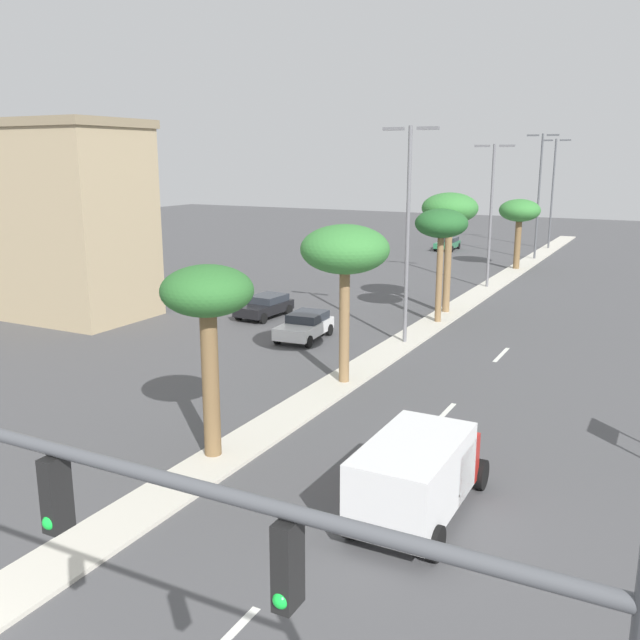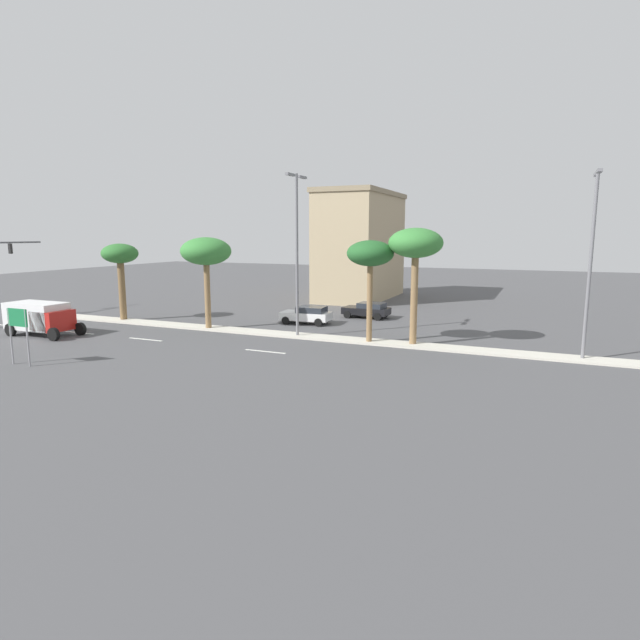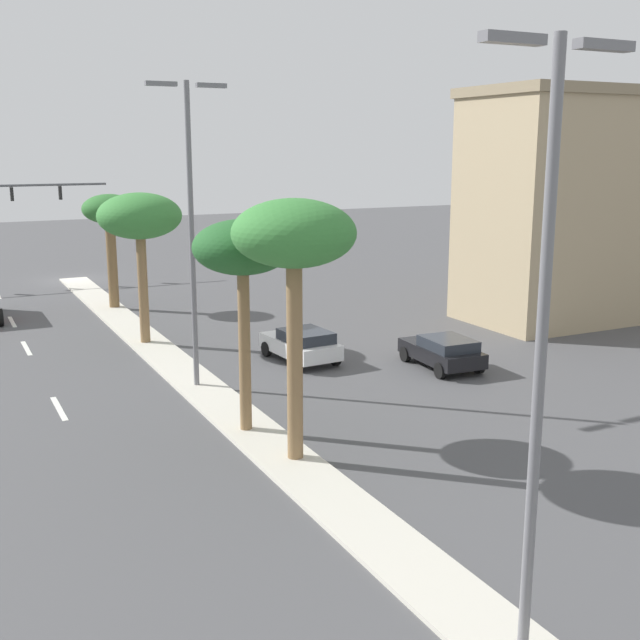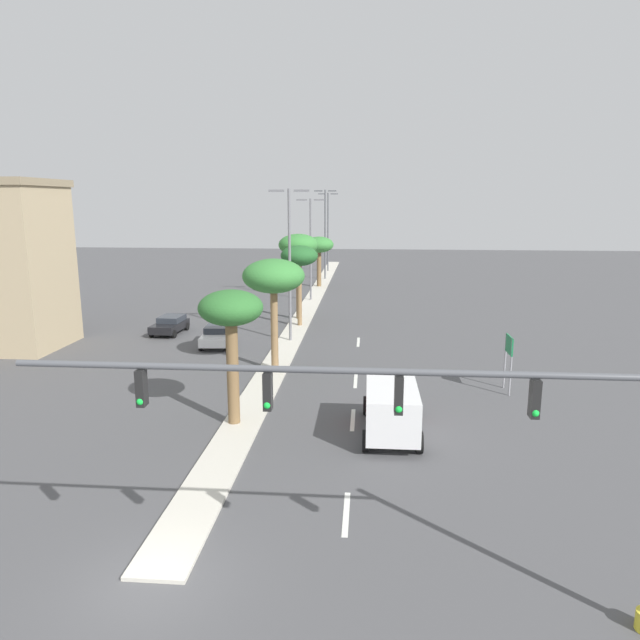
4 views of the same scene
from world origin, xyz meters
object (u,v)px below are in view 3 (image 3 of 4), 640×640
at_px(street_lamp_trailing, 191,215).
at_px(sedan_black_outboard, 443,351).
at_px(palm_tree_far, 294,240).
at_px(palm_tree_outboard, 243,252).
at_px(sedan_white_inboard, 302,344).
at_px(palm_tree_center, 109,214).
at_px(street_lamp_left, 543,315).
at_px(commercial_building, 595,205).
at_px(palm_tree_near, 140,218).

relative_size(street_lamp_trailing, sedan_black_outboard, 2.74).
relative_size(palm_tree_far, street_lamp_trailing, 0.67).
xyz_separation_m(palm_tree_outboard, sedan_white_inboard, (-5.19, -6.89, -5.01)).
xyz_separation_m(palm_tree_center, street_lamp_left, (0.21, 34.31, 0.91)).
relative_size(commercial_building, street_lamp_trailing, 1.28).
relative_size(palm_tree_near, sedan_black_outboard, 1.69).
bearing_deg(sedan_black_outboard, palm_tree_far, 33.19).
distance_m(palm_tree_far, sedan_black_outboard, 12.69).
height_order(palm_tree_center, palm_tree_near, palm_tree_near).
bearing_deg(street_lamp_left, palm_tree_near, -89.35).
height_order(palm_tree_center, street_lamp_trailing, street_lamp_trailing).
bearing_deg(palm_tree_far, palm_tree_outboard, -81.77).
height_order(commercial_building, street_lamp_trailing, commercial_building).
height_order(palm_tree_outboard, sedan_black_outboard, palm_tree_outboard).
bearing_deg(sedan_black_outboard, commercial_building, -158.45).
xyz_separation_m(palm_tree_outboard, street_lamp_trailing, (-0.07, -5.29, 0.72)).
relative_size(street_lamp_left, sedan_black_outboard, 2.60).
distance_m(commercial_building, palm_tree_near, 23.30).
xyz_separation_m(palm_tree_near, sedan_black_outboard, (-9.88, 9.39, -5.04)).
distance_m(street_lamp_trailing, sedan_white_inboard, 7.85).
xyz_separation_m(palm_tree_near, sedan_white_inboard, (-5.16, 5.88, -5.01)).
xyz_separation_m(commercial_building, street_lamp_left, (22.62, 21.22, 0.30)).
relative_size(palm_tree_center, palm_tree_near, 0.92).
bearing_deg(palm_tree_center, street_lamp_left, 89.64).
bearing_deg(street_lamp_left, palm_tree_outboard, -88.55).
bearing_deg(sedan_white_inboard, palm_tree_far, 63.84).
xyz_separation_m(street_lamp_left, sedan_black_outboard, (-9.59, -16.07, -5.46)).
height_order(palm_tree_outboard, sedan_white_inboard, palm_tree_outboard).
bearing_deg(palm_tree_far, commercial_building, -153.24).
bearing_deg(palm_tree_outboard, commercial_building, -159.62).
distance_m(palm_tree_center, street_lamp_left, 34.32).
bearing_deg(palm_tree_near, commercial_building, 169.51).
bearing_deg(sedan_white_inboard, palm_tree_outboard, 53.01).
distance_m(palm_tree_center, sedan_white_inboard, 16.09).
distance_m(street_lamp_left, sedan_white_inboard, 20.90).
bearing_deg(commercial_building, palm_tree_center, -30.29).
relative_size(palm_tree_near, palm_tree_far, 0.92).
relative_size(street_lamp_left, sedan_white_inboard, 2.56).
height_order(commercial_building, palm_tree_outboard, commercial_building).
relative_size(palm_tree_outboard, sedan_white_inboard, 1.63).
height_order(street_lamp_trailing, sedan_white_inboard, street_lamp_trailing).
distance_m(palm_tree_center, street_lamp_trailing, 16.37).
distance_m(palm_tree_far, sedan_white_inboard, 12.22).
bearing_deg(street_lamp_trailing, palm_tree_far, 92.38).
relative_size(sedan_white_inboard, sedan_black_outboard, 1.01).
xyz_separation_m(palm_tree_far, sedan_white_inboard, (-4.78, -9.73, -5.64)).
height_order(commercial_building, street_lamp_left, commercial_building).
height_order(palm_tree_far, street_lamp_left, street_lamp_left).
bearing_deg(palm_tree_near, palm_tree_center, -93.25).
height_order(street_lamp_trailing, sedan_black_outboard, street_lamp_trailing).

